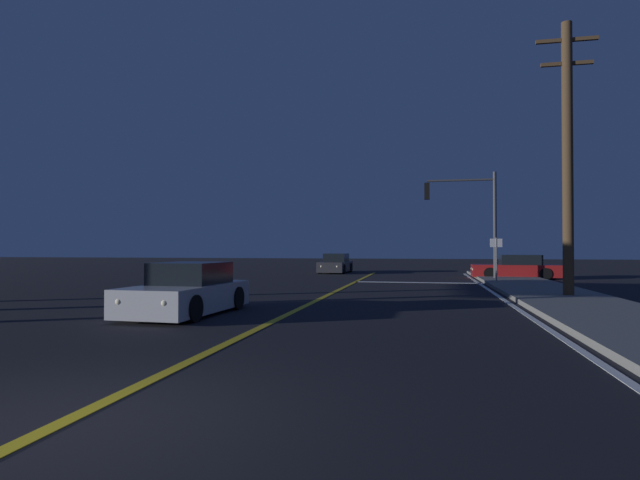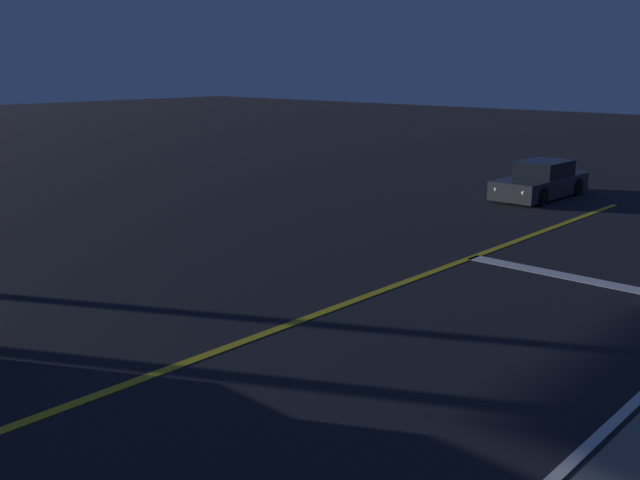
# 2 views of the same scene
# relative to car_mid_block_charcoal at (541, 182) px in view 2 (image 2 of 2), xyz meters

# --- Properties ---
(lane_line_center) EXTENTS (0.20, 39.45, 0.01)m
(lane_line_center) POSITION_rel_car_mid_block_charcoal_xyz_m (2.65, -19.37, -0.58)
(lane_line_center) COLOR gold
(lane_line_center) RESTS_ON ground
(stop_bar) EXTENTS (6.28, 0.50, 0.01)m
(stop_bar) POSITION_rel_car_mid_block_charcoal_xyz_m (5.79, -9.27, -0.58)
(stop_bar) COLOR white
(stop_bar) RESTS_ON ground
(car_mid_block_charcoal) EXTENTS (1.88, 4.62, 1.34)m
(car_mid_block_charcoal) POSITION_rel_car_mid_block_charcoal_xyz_m (0.00, 0.00, 0.00)
(car_mid_block_charcoal) COLOR #2D2D33
(car_mid_block_charcoal) RESTS_ON ground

